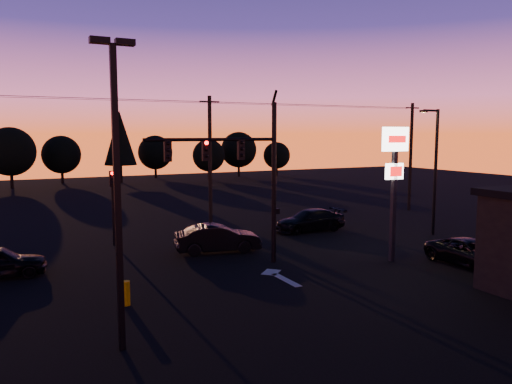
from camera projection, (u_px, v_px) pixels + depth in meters
ground at (288, 288)px, 21.04m from camera, size 120.00×120.00×0.00m
lane_arrow at (279, 276)px, 22.74m from camera, size 1.20×3.10×0.01m
traffic_signal_mast at (245, 166)px, 23.97m from camera, size 6.79×0.52×8.58m
secondary_signal at (113, 197)px, 28.71m from camera, size 0.30×0.31×4.35m
parking_lot_light at (117, 175)px, 14.44m from camera, size 1.25×0.30×9.14m
pylon_sign at (395, 165)px, 24.90m from camera, size 1.50×0.28×6.80m
streetlight at (435, 166)px, 31.58m from camera, size 1.55×0.35×8.00m
utility_pole_1 at (210, 161)px, 33.84m from camera, size 1.40×0.26×9.00m
utility_pole_2 at (411, 156)px, 41.81m from camera, size 1.40×0.26×9.00m
power_wires at (209, 102)px, 33.38m from camera, size 36.00×1.22×0.07m
bollard at (126, 293)px, 18.85m from camera, size 0.31×0.31×0.94m
tree_2 at (10, 152)px, 58.78m from camera, size 5.77×5.78×7.26m
tree_3 at (61, 155)px, 65.06m from camera, size 4.95×4.95×6.22m
tree_4 at (120, 138)px, 65.24m from camera, size 4.18×4.18×9.50m
tree_5 at (155, 152)px, 72.60m from camera, size 4.95×4.95×6.22m
tree_6 at (209, 155)px, 69.96m from camera, size 4.54×4.54×5.71m
tree_7 at (239, 150)px, 75.21m from camera, size 5.36×5.36×6.74m
tree_8 at (277, 155)px, 77.09m from camera, size 4.12×4.12×5.19m
car_mid at (218, 238)px, 27.32m from camera, size 4.87×2.47×1.53m
car_right at (310, 220)px, 33.30m from camera, size 4.95×2.06×1.43m
suv_parked at (472, 253)px, 24.42m from camera, size 2.23×4.72×1.30m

